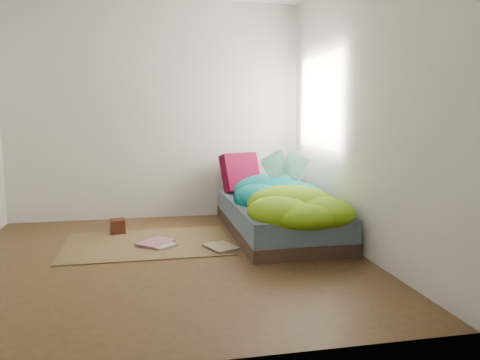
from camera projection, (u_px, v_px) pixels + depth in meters
name	position (u px, v px, depth m)	size (l,w,h in m)	color
ground	(166.00, 260.00, 4.09)	(3.50, 3.50, 0.00)	#432F1A
room_walls	(163.00, 70.00, 3.87)	(3.54, 3.54, 2.62)	silver
bed	(278.00, 217.00, 5.00)	(1.00, 2.00, 0.34)	#34261C
duvet	(284.00, 189.00, 4.74)	(0.96, 1.84, 0.34)	#076578
rug	(148.00, 243.00, 4.59)	(1.60, 1.10, 0.01)	brown
pillow_floral	(278.00, 185.00, 5.71)	(0.54, 0.33, 0.12)	beige
pillow_magenta	(241.00, 172.00, 5.62)	(0.46, 0.14, 0.46)	#4B0528
open_book	(286.00, 156.00, 5.06)	(0.44, 0.10, 0.27)	#3E8C2D
wooden_box	(118.00, 226.00, 4.96)	(0.15, 0.15, 0.15)	#39150C
floor_book_a	(150.00, 247.00, 4.42)	(0.23, 0.31, 0.02)	beige
floor_book_b	(146.00, 241.00, 4.60)	(0.24, 0.33, 0.03)	#AF6579
floor_book_c	(210.00, 249.00, 4.34)	(0.23, 0.32, 0.02)	tan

